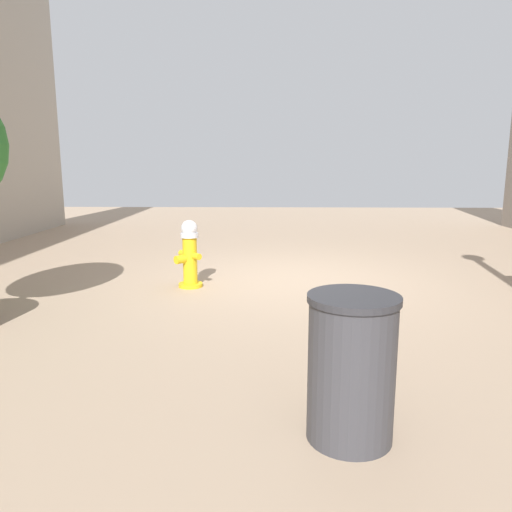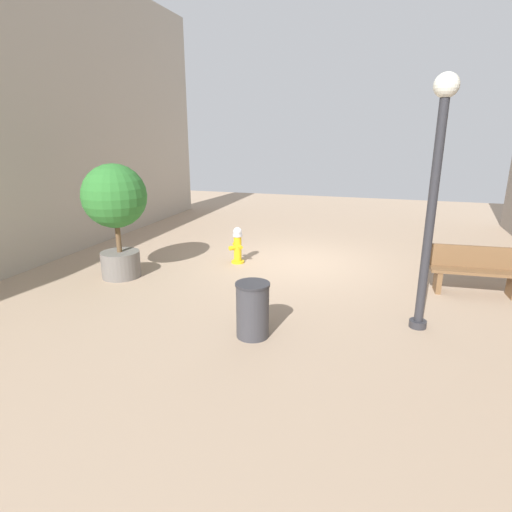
{
  "view_description": "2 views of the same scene",
  "coord_description": "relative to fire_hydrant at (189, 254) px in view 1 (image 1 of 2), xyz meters",
  "views": [
    {
      "loc": [
        0.36,
        6.76,
        1.64
      ],
      "look_at": [
        0.48,
        1.89,
        0.7
      ],
      "focal_mm": 33.94,
      "sensor_mm": 36.0,
      "label": 1
    },
    {
      "loc": [
        -1.96,
        9.79,
        3.1
      ],
      "look_at": [
        0.48,
        1.89,
        0.66
      ],
      "focal_mm": 29.2,
      "sensor_mm": 36.0,
      "label": 2
    }
  ],
  "objects": [
    {
      "name": "ground_plane",
      "position": [
        -1.4,
        -0.45,
        -0.45
      ],
      "size": [
        23.4,
        23.4,
        0.0
      ],
      "primitive_type": "plane",
      "color": "tan"
    },
    {
      "name": "fire_hydrant",
      "position": [
        0.0,
        0.0,
        0.0
      ],
      "size": [
        0.37,
        0.37,
        0.91
      ],
      "color": "gold",
      "rests_on": "ground_plane"
    },
    {
      "name": "trash_bin",
      "position": [
        -1.54,
        3.62,
        -0.01
      ],
      "size": [
        0.54,
        0.54,
        0.89
      ],
      "color": "#38383D",
      "rests_on": "ground_plane"
    }
  ]
}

